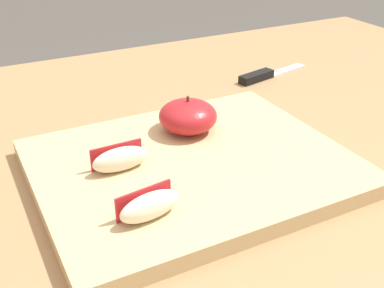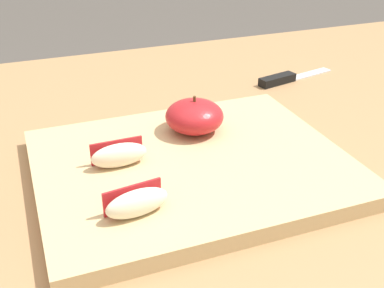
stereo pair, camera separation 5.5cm
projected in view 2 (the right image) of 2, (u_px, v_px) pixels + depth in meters
dining_table at (202, 214)px, 0.66m from camera, size 1.36×0.93×0.75m
cutting_board at (192, 166)px, 0.57m from camera, size 0.36×0.29×0.02m
apple_half_skin_up at (198, 116)px, 0.62m from camera, size 0.08×0.08×0.05m
apple_wedge_right at (137, 202)px, 0.46m from camera, size 0.07×0.03×0.03m
apple_wedge_back at (119, 155)px, 0.55m from camera, size 0.06×0.02×0.03m
paring_knife at (283, 79)px, 0.84m from camera, size 0.16×0.05×0.01m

